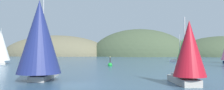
% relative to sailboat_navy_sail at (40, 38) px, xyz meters
% --- Properties ---
extents(ground_plane, '(360.00, 360.00, 0.00)m').
position_rel_sailboat_navy_sail_xyz_m(ground_plane, '(5.69, -2.72, -5.40)').
color(ground_plane, '#385670').
extents(headland_left, '(79.98, 44.00, 29.84)m').
position_rel_sailboat_navy_sail_xyz_m(headland_left, '(-49.31, 132.28, -5.40)').
color(headland_left, '#6B664C').
rests_on(headland_left, ground_plane).
extents(headland_center, '(67.40, 44.00, 37.47)m').
position_rel_sailboat_navy_sail_xyz_m(headland_center, '(10.69, 132.28, -5.40)').
color(headland_center, '#425138').
rests_on(headland_center, ground_plane).
extents(headland_right, '(63.00, 44.00, 26.94)m').
position_rel_sailboat_navy_sail_xyz_m(headland_right, '(65.69, 132.28, -5.40)').
color(headland_right, '#425138').
rests_on(headland_right, ground_plane).
extents(sailboat_navy_sail, '(6.18, 9.47, 11.21)m').
position_rel_sailboat_navy_sail_xyz_m(sailboat_navy_sail, '(0.00, 0.00, 0.00)').
color(sailboat_navy_sail, '#B7B2A8').
rests_on(sailboat_navy_sail, ground_plane).
extents(sailboat_green_sail, '(6.69, 7.65, 9.33)m').
position_rel_sailboat_navy_sail_xyz_m(sailboat_green_sail, '(25.97, 50.17, -1.26)').
color(sailboat_green_sail, white).
rests_on(sailboat_green_sail, ground_plane).
extents(sailboat_white_mainsail, '(7.77, 8.78, 10.23)m').
position_rel_sailboat_navy_sail_xyz_m(sailboat_white_mainsail, '(-27.75, 33.97, -0.21)').
color(sailboat_white_mainsail, '#B7B2A8').
rests_on(sailboat_white_mainsail, ground_plane).
extents(sailboat_crimson_sail, '(4.10, 7.17, 7.64)m').
position_rel_sailboat_navy_sail_xyz_m(sailboat_crimson_sail, '(17.90, -1.87, -1.75)').
color(sailboat_crimson_sail, '#B7B2A8').
rests_on(sailboat_crimson_sail, ground_plane).
extents(channel_buoy, '(1.10, 1.10, 2.64)m').
position_rel_sailboat_navy_sail_xyz_m(channel_buoy, '(4.98, 28.63, -5.03)').
color(channel_buoy, green).
rests_on(channel_buoy, ground_plane).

